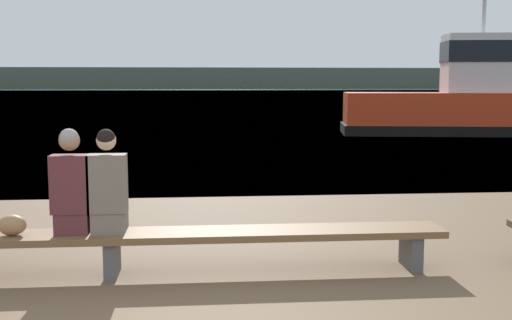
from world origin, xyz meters
name	(u,v)px	position (x,y,z in m)	size (l,w,h in m)	color
water_surface	(197,92)	(0.00, 126.97, 0.00)	(240.00, 240.00, 0.00)	teal
far_shoreline	(197,78)	(0.00, 199.67, 3.25)	(600.00, 12.00, 6.50)	#424738
bench_main	(112,240)	(-0.63, 2.63, 0.36)	(6.73, 0.52, 0.43)	brown
person_left	(72,189)	(-1.00, 2.64, 0.88)	(0.38, 0.42, 1.05)	#56282D
person_right	(108,189)	(-0.65, 2.64, 0.87)	(0.38, 0.42, 1.04)	#70665B
shopping_bag	(12,225)	(-1.58, 2.60, 0.54)	(0.27, 0.19, 0.20)	#9E754C
tugboat_red	(480,103)	(10.67, 19.32, 1.16)	(10.18, 4.31, 6.22)	red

